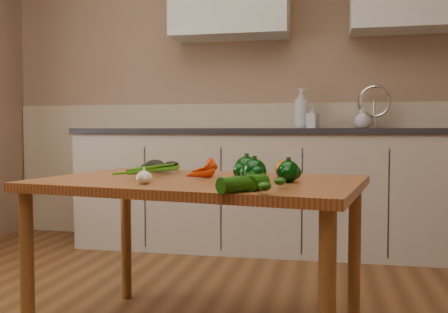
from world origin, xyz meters
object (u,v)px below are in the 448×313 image
object	(u,v)px
soap_bottle_c	(363,118)
leafy_greens	(158,162)
carrot_bunch	(187,169)
tomato_c	(293,172)
soap_bottle_a	(301,108)
tomato_a	(258,170)
tomato_b	(285,169)
table	(200,197)
pepper_c	(254,171)
zucchini_b	(243,184)
soap_bottle_b	(313,117)
pepper_a	(247,169)
garlic_bulb	(144,178)
zucchini_a	(251,181)
pepper_b	(288,171)

from	to	relation	value
soap_bottle_c	leafy_greens	size ratio (longest dim) A/B	0.85
carrot_bunch	tomato_c	xyz separation A→B (m)	(0.45, 0.01, -0.00)
soap_bottle_a	tomato_c	bearing A→B (deg)	145.70
tomato_a	tomato_b	world-z (taller)	tomato_b
table	pepper_c	size ratio (longest dim) A/B	15.45
tomato_a	zucchini_b	bearing A→B (deg)	-87.38
soap_bottle_b	carrot_bunch	bearing A→B (deg)	96.41
tomato_c	pepper_a	bearing A→B (deg)	-139.55
soap_bottle_b	soap_bottle_c	xyz separation A→B (m)	(0.36, 0.06, -0.01)
garlic_bulb	pepper_c	world-z (taller)	pepper_c
carrot_bunch	pepper_a	bearing A→B (deg)	-16.07
soap_bottle_b	soap_bottle_a	bearing A→B (deg)	-11.17
zucchini_b	table	bearing A→B (deg)	122.08
table	zucchini_a	world-z (taller)	zucchini_a
soap_bottle_c	pepper_b	xyz separation A→B (m)	(-0.40, -1.93, -0.25)
pepper_a	zucchini_a	distance (m)	0.24
soap_bottle_b	zucchini_a	distance (m)	2.12
pepper_c	soap_bottle_a	bearing A→B (deg)	87.90
soap_bottle_a	tomato_a	size ratio (longest dim) A/B	4.82
tomato_b	zucchini_a	distance (m)	0.41
soap_bottle_a	leafy_greens	size ratio (longest dim) A/B	1.67
soap_bottle_a	garlic_bulb	size ratio (longest dim) A/B	5.22
table	garlic_bulb	bearing A→B (deg)	-112.70
soap_bottle_c	pepper_b	bearing A→B (deg)	121.04
tomato_b	table	bearing A→B (deg)	-161.94
carrot_bunch	table	bearing A→B (deg)	-35.48
leafy_greens	tomato_c	bearing A→B (deg)	-17.84
tomato_b	zucchini_a	xyz separation A→B (m)	(-0.08, -0.40, -0.01)
tomato_a	zucchini_a	distance (m)	0.43
soap_bottle_a	carrot_bunch	world-z (taller)	soap_bottle_a
soap_bottle_b	pepper_a	xyz separation A→B (m)	(-0.20, -1.87, -0.25)
soap_bottle_b	carrot_bunch	world-z (taller)	soap_bottle_b
zucchini_a	leafy_greens	bearing A→B (deg)	132.40
tomato_b	pepper_b	bearing A→B (deg)	-80.75
soap_bottle_c	pepper_a	distance (m)	2.02
soap_bottle_c	soap_bottle_b	bearing A→B (deg)	51.59
table	tomato_b	world-z (taller)	tomato_b
garlic_bulb	leafy_greens	bearing A→B (deg)	103.97
garlic_bulb	pepper_a	world-z (taller)	pepper_a
table	leafy_greens	bearing A→B (deg)	143.24
table	garlic_bulb	size ratio (longest dim) A/B	23.92
pepper_a	zucchini_a	size ratio (longest dim) A/B	0.48
soap_bottle_c	zucchini_b	xyz separation A→B (m)	(-0.53, -2.26, -0.27)
soap_bottle_a	garlic_bulb	distance (m)	2.19
tomato_b	zucchini_b	world-z (taller)	tomato_b
garlic_bulb	zucchini_a	distance (m)	0.41
tomato_b	zucchini_b	distance (m)	0.51
table	soap_bottle_c	distance (m)	2.05
pepper_b	zucchini_b	world-z (taller)	pepper_b
leafy_greens	zucchini_a	distance (m)	0.81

